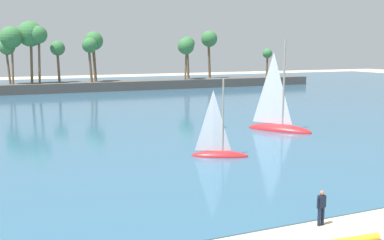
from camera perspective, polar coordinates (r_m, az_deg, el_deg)
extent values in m
cube|color=#33607F|center=(72.78, -16.91, 2.21)|extent=(220.00, 110.76, 0.06)
cube|color=#514C47|center=(87.92, -18.12, 3.82)|extent=(113.22, 6.00, 1.80)
cylinder|color=brown|center=(87.53, -21.98, 6.31)|extent=(0.73, 0.64, 6.50)
sphere|color=#38753D|center=(87.48, -22.10, 8.43)|extent=(2.73, 2.73, 2.73)
cylinder|color=brown|center=(93.19, -0.77, 7.15)|extent=(0.72, 0.47, 6.75)
sphere|color=#38753D|center=(93.15, -0.77, 9.22)|extent=(3.35, 3.35, 3.35)
cylinder|color=brown|center=(87.85, -19.41, 7.23)|extent=(0.70, 0.54, 8.86)
sphere|color=#38753D|center=(87.87, -19.57, 10.11)|extent=(4.56, 4.56, 4.56)
cylinder|color=brown|center=(96.32, -0.54, 7.36)|extent=(0.67, 0.81, 7.27)
sphere|color=#38753D|center=(96.29, -0.54, 9.51)|extent=(2.93, 2.93, 2.93)
cylinder|color=brown|center=(98.58, 2.15, 7.70)|extent=(0.97, 0.71, 8.33)
sphere|color=#38753D|center=(98.58, 2.17, 10.11)|extent=(3.45, 3.45, 3.45)
cylinder|color=brown|center=(86.66, -21.51, 6.88)|extent=(0.60, 0.75, 8.19)
sphere|color=#38753D|center=(86.66, -21.66, 9.58)|extent=(3.80, 3.80, 3.80)
cylinder|color=brown|center=(89.68, -12.10, 7.19)|extent=(0.78, 0.78, 7.71)
sphere|color=#38753D|center=(89.66, -12.18, 9.64)|extent=(3.53, 3.53, 3.53)
cylinder|color=brown|center=(104.73, 9.36, 6.80)|extent=(0.56, 0.76, 5.19)
sphere|color=#38753D|center=(104.68, 9.39, 8.21)|extent=(2.18, 2.18, 2.18)
cylinder|color=brown|center=(86.89, -18.53, 7.21)|extent=(0.69, 0.52, 8.70)
sphere|color=#38753D|center=(86.90, -18.67, 10.07)|extent=(3.23, 3.23, 3.23)
cylinder|color=brown|center=(88.76, -16.35, 6.56)|extent=(0.61, 0.64, 6.32)
sphere|color=#38753D|center=(88.71, -16.44, 8.60)|extent=(2.71, 2.71, 2.71)
cylinder|color=brown|center=(87.71, -12.59, 6.87)|extent=(0.87, 0.61, 6.89)
sphere|color=#38753D|center=(87.66, -12.67, 9.11)|extent=(2.82, 2.82, 2.82)
cylinder|color=#141E33|center=(22.25, 16.00, -11.45)|extent=(0.15, 0.15, 0.86)
cylinder|color=#141E33|center=(22.11, 15.59, -11.58)|extent=(0.15, 0.15, 0.86)
cube|color=#141E33|center=(21.94, 15.88, -9.75)|extent=(0.36, 0.23, 0.58)
sphere|color=#9E7051|center=(21.82, 15.93, -8.73)|extent=(0.21, 0.21, 0.21)
cylinder|color=#141E33|center=(22.11, 16.30, -9.73)|extent=(0.09, 0.09, 0.50)
cylinder|color=#141E33|center=(21.80, 15.44, -9.97)|extent=(0.09, 0.09, 0.50)
ellipsoid|color=red|center=(34.36, 3.49, -4.54)|extent=(4.38, 3.15, 0.86)
cylinder|color=gray|center=(33.77, 3.90, 0.59)|extent=(0.13, 0.13, 5.36)
pyramid|color=silver|center=(33.85, 2.66, -0.07)|extent=(1.76, 1.02, 4.55)
ellipsoid|color=red|center=(45.78, 10.84, -1.29)|extent=(5.28, 6.56, 1.31)
cylinder|color=gray|center=(45.07, 11.41, 4.64)|extent=(0.20, 0.20, 8.21)
pyramid|color=silver|center=(45.54, 10.07, 3.95)|extent=(1.80, 2.57, 6.98)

